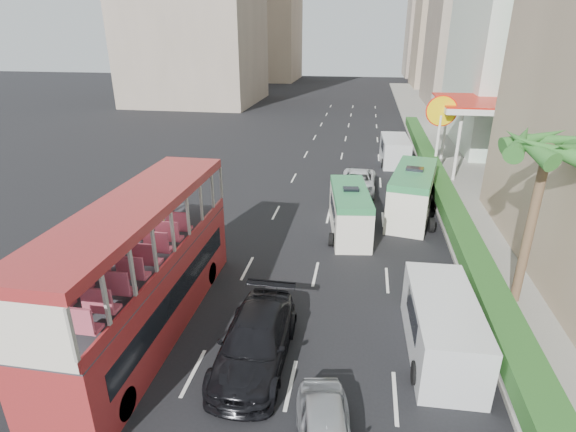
% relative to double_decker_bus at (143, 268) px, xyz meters
% --- Properties ---
extents(ground_plane, '(200.00, 200.00, 0.00)m').
position_rel_double_decker_bus_xyz_m(ground_plane, '(6.00, 0.00, -2.53)').
color(ground_plane, black).
rests_on(ground_plane, ground).
extents(double_decker_bus, '(2.50, 11.00, 5.06)m').
position_rel_double_decker_bus_xyz_m(double_decker_bus, '(0.00, 0.00, 0.00)').
color(double_decker_bus, maroon).
rests_on(double_decker_bus, ground).
extents(car_silver_lane_a, '(1.88, 4.06, 1.29)m').
position_rel_double_decker_bus_xyz_m(car_silver_lane_a, '(4.24, -1.27, -2.53)').
color(car_silver_lane_a, silver).
rests_on(car_silver_lane_a, ground).
extents(car_black, '(2.24, 5.46, 1.58)m').
position_rel_double_decker_bus_xyz_m(car_black, '(4.26, -1.09, -2.53)').
color(car_black, black).
rests_on(car_black, ground).
extents(van_asset, '(2.36, 4.94, 1.36)m').
position_rel_double_decker_bus_xyz_m(van_asset, '(7.21, 16.82, -2.53)').
color(van_asset, silver).
rests_on(van_asset, ground).
extents(minibus_near, '(2.56, 5.68, 2.43)m').
position_rel_double_decker_bus_xyz_m(minibus_near, '(6.88, 9.89, -1.31)').
color(minibus_near, silver).
rests_on(minibus_near, ground).
extents(minibus_far, '(3.31, 6.70, 2.84)m').
position_rel_double_decker_bus_xyz_m(minibus_far, '(10.39, 12.82, -1.11)').
color(minibus_far, silver).
rests_on(minibus_far, ground).
extents(panel_van_near, '(2.22, 5.22, 2.06)m').
position_rel_double_decker_bus_xyz_m(panel_van_near, '(10.38, 0.40, -1.50)').
color(panel_van_near, silver).
rests_on(panel_van_near, ground).
extents(panel_van_far, '(2.29, 5.29, 2.08)m').
position_rel_double_decker_bus_xyz_m(panel_van_far, '(10.01, 24.60, -1.49)').
color(panel_van_far, silver).
rests_on(panel_van_far, ground).
extents(sidewalk, '(6.00, 120.00, 0.18)m').
position_rel_double_decker_bus_xyz_m(sidewalk, '(15.00, 25.00, -2.44)').
color(sidewalk, '#99968C').
rests_on(sidewalk, ground).
extents(kerb_wall, '(0.30, 44.00, 1.00)m').
position_rel_double_decker_bus_xyz_m(kerb_wall, '(12.20, 14.00, -1.85)').
color(kerb_wall, silver).
rests_on(kerb_wall, sidewalk).
extents(hedge, '(1.10, 44.00, 0.70)m').
position_rel_double_decker_bus_xyz_m(hedge, '(12.20, 14.00, -1.00)').
color(hedge, '#2D6626').
rests_on(hedge, kerb_wall).
extents(palm_tree, '(0.36, 0.36, 6.40)m').
position_rel_double_decker_bus_xyz_m(palm_tree, '(13.80, 4.00, 0.85)').
color(palm_tree, brown).
rests_on(palm_tree, sidewalk).
extents(shell_station, '(6.50, 8.00, 5.50)m').
position_rel_double_decker_bus_xyz_m(shell_station, '(16.00, 23.00, 0.22)').
color(shell_station, silver).
rests_on(shell_station, ground).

